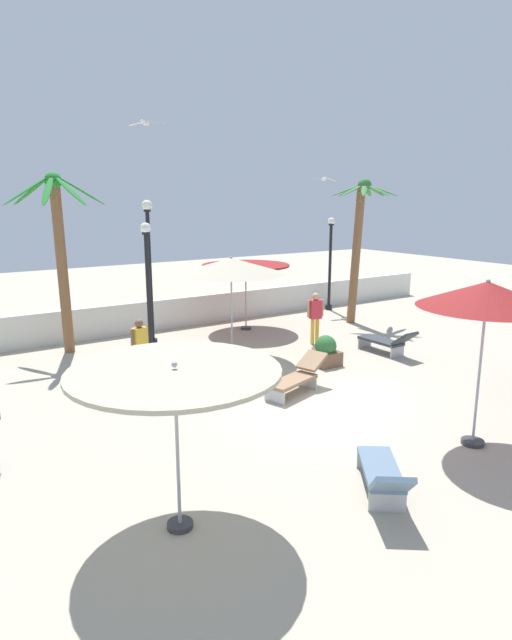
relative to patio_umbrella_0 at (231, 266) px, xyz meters
name	(u,v)px	position (x,y,z in m)	size (l,w,h in m)	color
ground_plane	(334,408)	(-0.10, -4.55, -2.67)	(56.00, 56.00, 0.00)	#B2A893
boundary_wall	(167,314)	(-0.10, 4.38, -2.14)	(25.20, 0.30, 1.06)	silver
patio_umbrella_0	(231,266)	(0.00, 0.00, 0.00)	(3.05, 3.05, 2.95)	#333338
patio_umbrella_1	(246,267)	(2.17, 2.68, -0.45)	(3.03, 3.03, 2.41)	#333338
patio_umbrella_2	(487,295)	(0.90, -7.33, 0.18)	(2.43, 2.43, 3.14)	#333338
patio_umbrella_3	(175,376)	(-4.83, -6.68, -0.43)	(2.82, 2.82, 2.43)	#333338
palm_tree_0	(59,243)	(-3.86, 3.19, 0.62)	(2.87, 2.77, 5.25)	brown
palm_tree_2	(359,233)	(6.24, 1.43, 0.63)	(2.40, 2.40, 5.24)	brown
lamp_post_0	(150,266)	(-1.40, 2.54, -0.16)	(0.32, 0.32, 4.48)	black
lamp_post_1	(330,262)	(6.90, 3.70, -0.68)	(0.28, 0.28, 3.78)	black
lamp_post_2	(148,283)	(-1.84, 1.61, -0.54)	(0.31, 0.31, 3.86)	black
lounge_chair_0	(297,376)	(-0.18, -3.33, -2.26)	(1.94, 1.07, 0.82)	#B7B7BC
lounge_chair_1	(383,474)	(-1.88, -7.69, -2.28)	(1.56, 1.84, 0.84)	#B7B7BC
lounge_chair_2	(387,341)	(4.04, -2.22, -2.27)	(0.60, 1.89, 0.84)	#B7B7BC
guest_0	(140,343)	(-2.92, -0.35, -1.73)	(0.53, 0.35, 1.57)	#D8333F
guest_1	(315,313)	(2.95, -0.18, -1.67)	(0.54, 0.32, 1.65)	gold
seagull_0	(145,123)	(-1.16, 2.97, 4.06)	(0.74, 1.26, 0.16)	white
seagull_1	(324,179)	(6.87, 4.20, 2.63)	(1.05, 0.41, 0.15)	white
planter	(325,352)	(1.78, -2.06, -2.28)	(0.70, 0.70, 0.85)	brown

